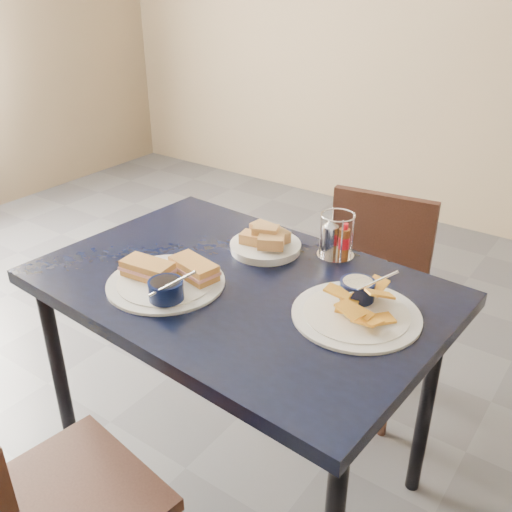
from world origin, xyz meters
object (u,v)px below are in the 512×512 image
Objects in this scene: sandwich_plate at (168,278)px; condiment_caddy at (335,238)px; plantain_plate at (357,306)px; bread_basket at (266,242)px; chair_far at (373,289)px; dining_table at (239,304)px; chair_near at (31,505)px.

condiment_caddy reaches higher than sandwich_plate.
bread_basket is (-0.38, 0.15, 0.01)m from plantain_plate.
bread_basket is at bearing -110.84° from chair_far.
chair_near is at bearing -95.56° from dining_table.
condiment_caddy is (-0.19, 0.24, 0.04)m from plantain_plate.
sandwich_plate is 1.02× the size of plantain_plate.
dining_table is 0.23m from bread_basket.
dining_table is 5.45× the size of bread_basket.
chair_far is at bearing 79.03° from dining_table.
chair_far is at bearing 109.16° from plantain_plate.
sandwich_plate is at bearing -123.95° from condiment_caddy.
chair_near is 6.20× the size of condiment_caddy.
chair_far is 5.84× the size of condiment_caddy.
plantain_plate is 2.34× the size of condiment_caddy.
sandwich_plate is 1.55× the size of bread_basket.
dining_table is 0.69m from chair_far.
condiment_caddy is (0.20, 0.95, 0.32)m from chair_near.
bread_basket is at bearing 73.47° from sandwich_plate.
chair_far is at bearing 81.76° from chair_near.
sandwich_plate is (-0.14, -0.13, 0.10)m from dining_table.
dining_table is 1.44× the size of chair_far.
dining_table is 0.34m from condiment_caddy.
bread_basket reaches higher than chair_far.
sandwich_plate is at bearing -138.27° from dining_table.
chair_far is 2.45× the size of sandwich_plate.
chair_near is 1.06× the size of chair_far.
chair_far is at bearing 69.16° from bread_basket.
condiment_caddy reaches higher than plantain_plate.
chair_far reaches higher than dining_table.
condiment_caddy reaches higher than chair_far.
bread_basket is at bearing 88.73° from chair_near.
bread_basket is 0.21m from condiment_caddy.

